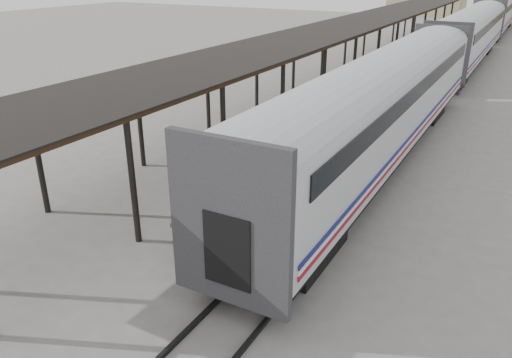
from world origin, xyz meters
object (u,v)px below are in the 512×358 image
Objects in this scene: pedestrian at (331,90)px; porter at (203,197)px; luggage_tug at (344,88)px; baggage_cart at (210,218)px.

porter is at bearing 76.07° from pedestrian.
porter is 18.10m from pedestrian.
baggage_cart is at bearing -58.07° from luggage_tug.
porter is at bearing -57.60° from luggage_tug.
luggage_tug is 2.11m from pedestrian.
pedestrian is at bearing 5.45° from porter.
baggage_cart is at bearing 17.17° from porter.
baggage_cart is 1.37× the size of luggage_tug.
baggage_cart is at bearing 75.60° from pedestrian.
pedestrian reaches higher than luggage_tug.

